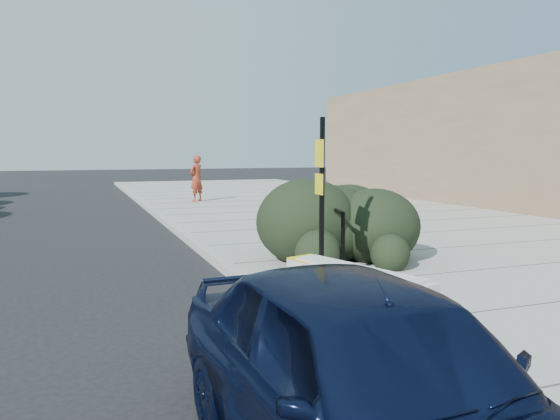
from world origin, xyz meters
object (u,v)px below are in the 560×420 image
at_px(bike_rack, 338,234).
at_px(bench, 355,279).
at_px(sedan_navy, 369,383).
at_px(sign_post, 321,191).
at_px(pedestrian, 196,178).

bearing_deg(bike_rack, bench, -100.56).
xyz_separation_m(bench, sedan_navy, (-1.40, -2.76, 0.06)).
bearing_deg(bench, bike_rack, 49.51).
xyz_separation_m(sign_post, sedan_navy, (-1.74, -4.49, -0.89)).
distance_m(bike_rack, sign_post, 1.37).
bearing_deg(sign_post, bike_rack, 51.90).
height_order(bike_rack, sign_post, sign_post).
height_order(bench, sedan_navy, sedan_navy).
distance_m(sign_post, sedan_navy, 4.89).
bearing_deg(sign_post, sedan_navy, -108.88).
bearing_deg(sedan_navy, bike_rack, 62.95).
relative_size(sign_post, pedestrian, 1.36).
distance_m(bike_rack, sedan_navy, 5.86).
height_order(bench, bike_rack, bike_rack).
relative_size(bench, pedestrian, 1.15).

